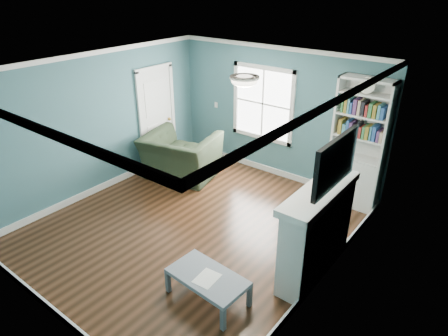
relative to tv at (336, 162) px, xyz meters
The scene contains 13 objects.
floor 2.80m from the tv, behind, with size 5.00×5.00×0.00m, color black.
room_walls 2.21m from the tv, behind, with size 5.00×5.00×5.00m.
trim 2.26m from the tv, behind, with size 4.50×5.00×2.60m.
window 3.40m from the tv, 137.57° to the left, with size 1.40×0.06×1.50m.
bookshelf 2.29m from the tv, 101.57° to the left, with size 0.90×0.35×2.31m.
fireplace 1.10m from the tv, behind, with size 0.44×1.58×1.30m.
tv is the anchor object (origin of this frame).
door 4.63m from the tv, 164.80° to the left, with size 0.12×0.98×2.17m.
ceiling_fixture 1.54m from the tv, behind, with size 0.38×0.38×0.15m.
light_switch 4.38m from the tv, 148.30° to the left, with size 0.08×0.01×0.12m, color white.
recliner 3.91m from the tv, 164.26° to the left, with size 1.38×0.90×1.21m, color #1F2E1C.
coffee_table 2.15m from the tv, 125.86° to the right, with size 1.05×0.61×0.37m.
paper_sheet 2.13m from the tv, 124.20° to the right, with size 0.25×0.32×0.00m, color white.
Camera 1 is at (3.80, -4.07, 3.77)m, focal length 32.00 mm.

